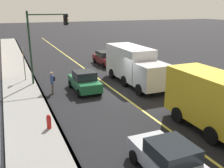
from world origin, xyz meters
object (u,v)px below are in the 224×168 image
street_sign_post (24,62)px  fire_hydrant (49,123)px  car_silver (170,160)px  truck_white (134,65)px  car_green (84,81)px  car_maroon (106,58)px  traffic_light_mast (44,36)px  pedestrian_with_backpack (52,81)px

street_sign_post → fire_hydrant: 10.56m
car_silver → truck_white: size_ratio=0.52×
car_green → car_maroon: car_green is taller
car_green → traffic_light_mast: size_ratio=0.63×
car_maroon → street_sign_post: 9.98m
car_silver → traffic_light_mast: traffic_light_mast is taller
car_green → truck_white: bearing=-85.6°
traffic_light_mast → street_sign_post: 3.25m
fire_hydrant → car_maroon: bearing=-32.4°
car_green → fire_hydrant: size_ratio=4.13×
car_maroon → street_sign_post: bearing=111.3°
pedestrian_with_backpack → traffic_light_mast: (2.95, -0.09, 3.13)m
car_green → truck_white: truck_white is taller
truck_white → car_green: bearing=94.4°
car_silver → car_green: (11.62, -0.13, 0.05)m
car_silver → street_sign_post: size_ratio=1.31×
car_maroon → car_silver: bearing=165.1°
truck_white → car_maroon: bearing=-4.3°
car_maroon → traffic_light_mast: traffic_light_mast is taller
car_maroon → street_sign_post: (-3.61, 9.25, 1.00)m
pedestrian_with_backpack → traffic_light_mast: 4.30m
car_green → street_sign_post: bearing=41.3°
car_maroon → fire_hydrant: size_ratio=4.71×
traffic_light_mast → fire_hydrant: bearing=171.1°
truck_white → pedestrian_with_backpack: truck_white is taller
car_maroon → pedestrian_with_backpack: pedestrian_with_backpack is taller
car_silver → pedestrian_with_backpack: size_ratio=2.29×
pedestrian_with_backpack → car_silver: bearing=-168.9°
street_sign_post → traffic_light_mast: bearing=-130.0°
car_green → car_maroon: (8.26, -5.17, -0.01)m
car_green → car_maroon: 9.75m
truck_white → street_sign_post: 9.67m
car_silver → street_sign_post: (16.27, 3.96, 1.05)m
pedestrian_with_backpack → street_sign_post: 4.74m
car_silver → street_sign_post: street_sign_post is taller
car_maroon → traffic_light_mast: size_ratio=0.72×
car_maroon → truck_white: bearing=175.7°
truck_white → street_sign_post: (4.30, 8.66, 0.13)m
car_silver → fire_hydrant: (5.80, 3.66, -0.28)m
truck_white → traffic_light_mast: 7.92m
pedestrian_with_backpack → fire_hydrant: bearing=167.7°
car_green → street_sign_post: street_sign_post is taller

